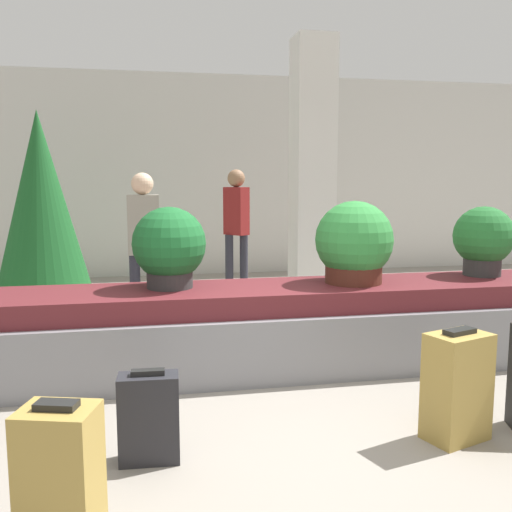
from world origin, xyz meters
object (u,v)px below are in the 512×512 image
object	(u,v)px
suitcase_0	(149,418)
potted_plant_2	(483,240)
suitcase_3	(457,386)
potted_plant_0	(354,244)
traveler_1	(236,220)
potted_plant_1	(169,247)
decorated_tree	(41,201)
traveler_0	(144,237)
suitcase_2	(60,475)
pillar	(312,175)

from	to	relation	value
suitcase_0	potted_plant_2	distance (m)	3.46
suitcase_3	potted_plant_0	size ratio (longest dim) A/B	0.99
suitcase_3	traveler_1	size ratio (longest dim) A/B	0.40
suitcase_3	potted_plant_1	xyz separation A→B (m)	(-1.61, 1.59, 0.68)
decorated_tree	potted_plant_2	bearing A→B (deg)	-33.99
potted_plant_1	traveler_0	world-z (taller)	traveler_0
suitcase_0	suitcase_2	xyz separation A→B (m)	(-0.38, -0.65, 0.05)
potted_plant_0	suitcase_2	bearing A→B (deg)	-135.18
potted_plant_2	traveler_1	size ratio (longest dim) A/B	0.37
traveler_1	decorated_tree	bearing A→B (deg)	54.72
potted_plant_2	decorated_tree	size ratio (longest dim) A/B	0.26
suitcase_0	suitcase_3	bearing A→B (deg)	0.65
traveler_1	decorated_tree	size ratio (longest dim) A/B	0.70
suitcase_0	suitcase_2	bearing A→B (deg)	-117.23
pillar	potted_plant_1	xyz separation A→B (m)	(-1.80, -2.08, -0.59)
pillar	potted_plant_2	bearing A→B (deg)	-63.86
pillar	traveler_1	bearing A→B (deg)	129.74
suitcase_2	suitcase_3	distance (m)	2.26
traveler_1	traveler_0	bearing A→B (deg)	104.62
potted_plant_0	traveler_0	bearing A→B (deg)	139.02
suitcase_2	decorated_tree	world-z (taller)	decorated_tree
suitcase_2	pillar	bearing A→B (deg)	77.08
potted_plant_0	traveler_1	size ratio (longest dim) A/B	0.41
traveler_0	traveler_1	size ratio (longest dim) A/B	0.96
suitcase_3	potted_plant_1	bearing A→B (deg)	116.74
suitcase_2	suitcase_3	bearing A→B (deg)	30.94
suitcase_0	decorated_tree	distance (m)	4.70
potted_plant_2	decorated_tree	bearing A→B (deg)	146.01
suitcase_0	suitcase_3	size ratio (longest dim) A/B	0.77
suitcase_0	pillar	bearing A→B (deg)	64.05
potted_plant_0	potted_plant_1	world-z (taller)	potted_plant_0
suitcase_0	potted_plant_1	world-z (taller)	potted_plant_1
pillar	suitcase_3	world-z (taller)	pillar
suitcase_0	decorated_tree	xyz separation A→B (m)	(-1.25, 4.42, 1.03)
pillar	suitcase_3	xyz separation A→B (m)	(-0.19, -3.67, -1.27)
potted_plant_2	pillar	bearing A→B (deg)	116.14
pillar	decorated_tree	xyz separation A→B (m)	(-3.24, 0.82, -0.32)
potted_plant_0	pillar	bearing A→B (deg)	82.67
pillar	suitcase_3	distance (m)	3.89
traveler_1	decorated_tree	xyz separation A→B (m)	(-2.47, -0.10, 0.28)
suitcase_0	traveler_1	world-z (taller)	traveler_1
traveler_0	suitcase_2	bearing A→B (deg)	-96.34
suitcase_2	traveler_0	bearing A→B (deg)	100.37
suitcase_3	traveler_0	distance (m)	3.57
pillar	suitcase_2	xyz separation A→B (m)	(-2.37, -4.24, -1.30)
suitcase_0	potted_plant_2	world-z (taller)	potted_plant_2
suitcase_0	potted_plant_0	bearing A→B (deg)	42.98
potted_plant_1	traveler_1	world-z (taller)	traveler_1
traveler_1	potted_plant_2	bearing A→B (deg)	173.17
traveler_0	decorated_tree	bearing A→B (deg)	129.45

